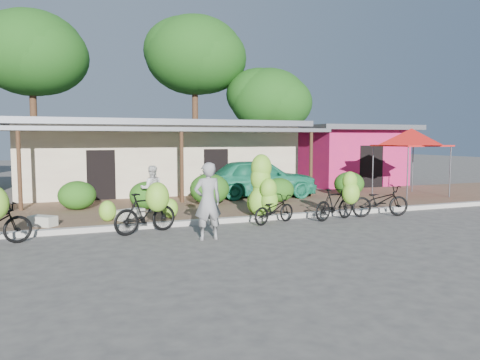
# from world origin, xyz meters

# --- Properties ---
(ground) EXTENTS (100.00, 100.00, 0.00)m
(ground) POSITION_xyz_m (0.00, 0.00, 0.00)
(ground) COLOR #484542
(ground) RESTS_ON ground
(sidewalk) EXTENTS (60.00, 6.00, 0.12)m
(sidewalk) POSITION_xyz_m (0.00, 5.00, 0.06)
(sidewalk) COLOR brown
(sidewalk) RESTS_ON ground
(curb) EXTENTS (60.00, 0.25, 0.15)m
(curb) POSITION_xyz_m (0.00, 2.00, 0.07)
(curb) COLOR #A8A399
(curb) RESTS_ON ground
(shop_main) EXTENTS (13.00, 8.50, 3.35)m
(shop_main) POSITION_xyz_m (0.00, 10.93, 1.72)
(shop_main) COLOR beige
(shop_main) RESTS_ON ground
(shop_pink) EXTENTS (6.00, 6.00, 3.25)m
(shop_pink) POSITION_xyz_m (10.50, 10.99, 1.67)
(shop_pink) COLOR #C81E55
(shop_pink) RESTS_ON ground
(tree_far_center) EXTENTS (5.65, 5.57, 9.23)m
(tree_far_center) POSITION_xyz_m (-5.69, 16.11, 7.11)
(tree_far_center) COLOR #4A331D
(tree_far_center) RESTS_ON ground
(tree_center_right) EXTENTS (5.94, 5.89, 9.89)m
(tree_center_right) POSITION_xyz_m (3.31, 16.61, 7.64)
(tree_center_right) COLOR #4A331D
(tree_center_right) RESTS_ON ground
(tree_near_right) EXTENTS (4.81, 4.66, 6.75)m
(tree_near_right) POSITION_xyz_m (7.31, 14.61, 4.96)
(tree_near_right) COLOR #4A331D
(tree_near_right) RESTS_ON ground
(hedge_1) EXTENTS (1.27, 1.14, 0.99)m
(hedge_1) POSITION_xyz_m (-3.81, 5.60, 0.61)
(hedge_1) COLOR #244F12
(hedge_1) RESTS_ON sidewalk
(hedge_2) EXTENTS (1.23, 1.10, 0.96)m
(hedge_2) POSITION_xyz_m (-1.54, 4.90, 0.60)
(hedge_2) COLOR #244F12
(hedge_2) RESTS_ON sidewalk
(hedge_3) EXTENTS (1.47, 1.32, 1.14)m
(hedge_3) POSITION_xyz_m (0.79, 5.13, 0.69)
(hedge_3) COLOR #244F12
(hedge_3) RESTS_ON sidewalk
(hedge_4) EXTENTS (1.18, 1.06, 0.92)m
(hedge_4) POSITION_xyz_m (3.51, 4.89, 0.58)
(hedge_4) COLOR #244F12
(hedge_4) RESTS_ON sidewalk
(hedge_5) EXTENTS (1.30, 1.17, 1.02)m
(hedge_5) POSITION_xyz_m (7.14, 5.53, 0.63)
(hedge_5) COLOR #244F12
(hedge_5) RESTS_ON sidewalk
(red_canopy) EXTENTS (3.50, 3.50, 2.86)m
(red_canopy) POSITION_xyz_m (9.63, 4.69, 2.61)
(red_canopy) COLOR #59595E
(red_canopy) RESTS_ON sidewalk
(bike_left) EXTENTS (1.90, 1.41, 1.43)m
(bike_left) POSITION_xyz_m (-2.19, 1.20, 0.65)
(bike_left) COLOR black
(bike_left) RESTS_ON ground
(bike_center) EXTENTS (1.73, 1.36, 2.07)m
(bike_center) POSITION_xyz_m (1.50, 1.65, 0.84)
(bike_center) COLOR black
(bike_center) RESTS_ON ground
(bike_right) EXTENTS (1.72, 1.29, 1.56)m
(bike_right) POSITION_xyz_m (3.69, 1.06, 0.64)
(bike_right) COLOR black
(bike_right) RESTS_ON ground
(bike_far_right) EXTENTS (2.05, 1.01, 1.03)m
(bike_far_right) POSITION_xyz_m (5.38, 1.22, 0.51)
(bike_far_right) COLOR black
(bike_far_right) RESTS_ON ground
(loose_banana_a) EXTENTS (0.49, 0.42, 0.62)m
(loose_banana_a) POSITION_xyz_m (-3.07, 2.87, 0.43)
(loose_banana_a) COLOR #7CC431
(loose_banana_a) RESTS_ON sidewalk
(loose_banana_b) EXTENTS (0.48, 0.41, 0.60)m
(loose_banana_b) POSITION_xyz_m (-1.23, 2.73, 0.42)
(loose_banana_b) COLOR #7CC431
(loose_banana_b) RESTS_ON sidewalk
(loose_banana_c) EXTENTS (0.57, 0.48, 0.71)m
(loose_banana_c) POSITION_xyz_m (1.55, 2.63, 0.47)
(loose_banana_c) COLOR #7CC431
(loose_banana_c) RESTS_ON sidewalk
(sack_near) EXTENTS (0.94, 0.75, 0.30)m
(sack_near) POSITION_xyz_m (-2.41, 3.02, 0.27)
(sack_near) COLOR beige
(sack_near) RESTS_ON sidewalk
(sack_far) EXTENTS (0.82, 0.78, 0.28)m
(sack_far) POSITION_xyz_m (-4.83, 2.77, 0.26)
(sack_far) COLOR beige
(sack_far) RESTS_ON sidewalk
(vendor) EXTENTS (0.73, 0.49, 1.96)m
(vendor) POSITION_xyz_m (-0.90, -0.06, 0.98)
(vendor) COLOR gray
(vendor) RESTS_ON ground
(bystander) EXTENTS (0.82, 0.68, 1.54)m
(bystander) POSITION_xyz_m (-1.51, 4.20, 0.89)
(bystander) COLOR silver
(bystander) RESTS_ON sidewalk
(teal_van) EXTENTS (4.92, 2.47, 1.61)m
(teal_van) POSITION_xyz_m (3.36, 6.45, 0.92)
(teal_van) COLOR #1C805A
(teal_van) RESTS_ON sidewalk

